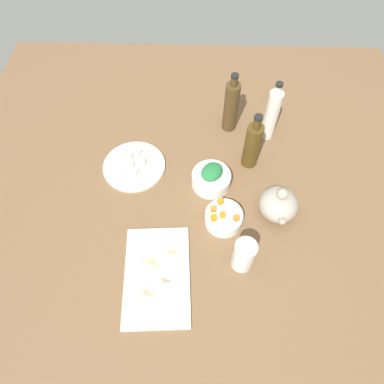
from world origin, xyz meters
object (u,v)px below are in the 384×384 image
Objects in this scene: plate_tofu at (134,166)px; bottle_0 at (231,106)px; teapot at (278,204)px; bowl_greens at (211,179)px; bowl_carrots at (224,218)px; bottle_2 at (252,145)px; bottle_1 at (271,115)px; drinking_glass_0 at (244,255)px; cutting_board at (157,276)px.

bottle_0 is at bearing 120.92° from plate_tofu.
teapot is at bearing 20.83° from bottle_0.
teapot is 45.08cm from bottle_0.
teapot is 0.58× the size of bottle_0.
bowl_greens is 0.92× the size of teapot.
plate_tofu is 1.85× the size of bowl_carrots.
bottle_2 reaches higher than plate_tofu.
bottle_2 is (19.16, 7.46, -1.12)cm from bottle_0.
bottle_1 reaches higher than bowl_greens.
bowl_carrots is 47.03cm from bottle_1.
teapot is 37.96cm from bottle_1.
drinking_glass_0 is at bearing 20.42° from bowl_carrots.
bottle_2 is at bearing -159.56° from teapot.
bowl_greens is at bearing -42.57° from bottle_1.
bottle_1 is at bearing 108.93° from plate_tofu.
bowl_greens is 1.08× the size of drinking_glass_0.
bottle_2 is at bearing -29.34° from bottle_1.
teapot is at bearing 70.64° from plate_tofu.
bowl_carrots is 19.89cm from teapot.
bottle_2 reaches higher than cutting_board.
drinking_glass_0 is (61.69, 2.45, -5.03)cm from bottle_0.
drinking_glass_0 is at bearing -33.88° from teapot.
bottle_1 reaches higher than cutting_board.
bottle_2 is at bearing 21.27° from bottle_0.
drinking_glass_0 is at bearing 2.28° from bottle_0.
bottle_0 is at bearing -159.17° from teapot.
cutting_board is 1.24× the size of bottle_1.
bowl_carrots is 0.83× the size of teapot.
bowl_greens is at bearing 154.68° from cutting_board.
teapot is 24.63cm from bottle_2.
bottle_2 is at bearing 94.55° from plate_tofu.
teapot is 24.10cm from drinking_glass_0.
bottle_2 is 1.89× the size of drinking_glass_0.
cutting_board is 75.80cm from bottle_1.
bowl_greens is 0.54× the size of bottle_0.
bottle_1 is (-25.55, 23.47, 9.09)cm from bowl_greens.
bowl_greens is 0.54× the size of bottle_1.
bottle_1 reaches higher than teapot.
bottle_0 reaches higher than bowl_carrots.
cutting_board is at bearing -25.32° from bowl_greens.
bottle_1 is at bearing 137.43° from bowl_greens.
teapot is at bearing 121.60° from cutting_board.
drinking_glass_0 reaches higher than plate_tofu.
plate_tofu is 1.54× the size of teapot.
plate_tofu is 57.34cm from teapot.
bottle_0 is at bearing -177.72° from drinking_glass_0.
bowl_greens reaches higher than cutting_board.
bottle_2 is 43.00cm from drinking_glass_0.
bottle_1 is (4.31, 15.80, 0.13)cm from bottle_0.
cutting_board is 1.24× the size of bottle_0.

